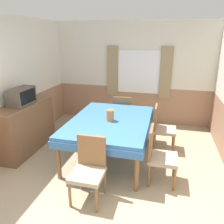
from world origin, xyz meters
TOP-DOWN VIEW (x-y plane):
  - ground_plane at (0.00, 0.00)m, footprint 16.00×16.00m
  - wall_back at (0.01, 3.69)m, footprint 4.44×0.09m
  - wall_left at (-2.04, 1.83)m, footprint 0.05×4.07m
  - dining_table at (-0.06, 1.68)m, footprint 1.45×1.97m
  - chair_right_near at (0.86, 1.12)m, footprint 0.44×0.44m
  - chair_head_near at (-0.06, 0.50)m, footprint 0.44×0.44m
  - chair_head_window at (-0.06, 2.86)m, footprint 0.44×0.44m
  - chair_right_far at (0.86, 2.25)m, footprint 0.44×0.44m
  - sideboard at (-1.78, 1.54)m, footprint 0.46×1.45m
  - tv at (-1.74, 1.49)m, footprint 0.29×0.55m
  - vase at (-0.05, 1.63)m, footprint 0.14×0.14m

SIDE VIEW (x-z plane):
  - ground_plane at x=0.00m, z-range 0.00..0.00m
  - chair_right_near at x=0.86m, z-range 0.03..0.94m
  - chair_head_near at x=-0.06m, z-range 0.03..0.94m
  - chair_head_window at x=-0.06m, z-range 0.03..0.94m
  - chair_right_far at x=0.86m, z-range 0.03..0.94m
  - sideboard at x=-1.78m, z-range 0.01..0.99m
  - dining_table at x=-0.06m, z-range 0.28..1.04m
  - vase at x=-0.05m, z-range 0.76..0.97m
  - tv at x=-1.74m, z-range 0.98..1.31m
  - wall_left at x=-2.04m, z-range 0.00..2.60m
  - wall_back at x=0.01m, z-range 0.00..2.60m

